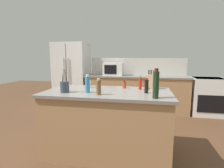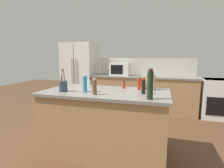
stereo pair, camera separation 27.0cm
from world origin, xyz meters
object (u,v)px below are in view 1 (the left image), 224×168
dish_soap_bottle (87,84)px  pepper_grinder (99,87)px  utensil_crock (65,86)px  microwave (113,69)px  hot_sauce_bottle (140,83)px  wine_bottle (156,84)px  soy_sauce_bottle (146,86)px  salt_shaker (89,84)px  refrigerator (72,75)px  knife_block (151,82)px  range_oven (207,96)px  spice_jar_paprika (124,85)px

dish_soap_bottle → pepper_grinder: bearing=-31.2°
utensil_crock → pepper_grinder: bearing=-7.1°
microwave → hot_sauce_bottle: (0.77, -1.98, -0.07)m
wine_bottle → soy_sauce_bottle: 0.31m
microwave → salt_shaker: (-0.04, -1.96, -0.11)m
salt_shaker → pepper_grinder: bearing=-59.5°
salt_shaker → microwave: bearing=88.9°
refrigerator → wine_bottle: refrigerator is taller
wine_bottle → knife_block: bearing=93.7°
pepper_grinder → utensil_crock: bearing=172.9°
refrigerator → utensil_crock: refrigerator is taller
range_oven → salt_shaker: bearing=-140.8°
refrigerator → wine_bottle: bearing=-49.7°
salt_shaker → pepper_grinder: (0.29, -0.50, 0.04)m
spice_jar_paprika → dish_soap_bottle: dish_soap_bottle is taller
spice_jar_paprika → dish_soap_bottle: (-0.46, -0.43, 0.07)m
soy_sauce_bottle → refrigerator: bearing=132.2°
utensil_crock → dish_soap_bottle: bearing=9.5°
microwave → wine_bottle: wine_bottle is taller
soy_sauce_bottle → dish_soap_bottle: bearing=-172.1°
spice_jar_paprika → refrigerator: bearing=131.5°
hot_sauce_bottle → wine_bottle: bearing=-70.0°
salt_shaker → spice_jar_paprika: bearing=5.3°
dish_soap_bottle → salt_shaker: bearing=105.2°
knife_block → utensil_crock: size_ratio=0.91×
pepper_grinder → range_oven: bearing=49.4°
range_oven → knife_block: knife_block is taller
range_oven → dish_soap_bottle: dish_soap_bottle is taller
spice_jar_paprika → microwave: bearing=105.3°
microwave → spice_jar_paprika: microwave is taller
refrigerator → spice_jar_paprika: bearing=-48.5°
wine_bottle → dish_soap_bottle: (-0.90, 0.18, -0.05)m
knife_block → pepper_grinder: size_ratio=1.36×
pepper_grinder → wine_bottle: bearing=-4.8°
utensil_crock → pepper_grinder: (0.50, -0.06, 0.02)m
refrigerator → utensil_crock: size_ratio=5.68×
hot_sauce_bottle → salt_shaker: size_ratio=1.65×
range_oven → utensil_crock: utensil_crock is taller
soy_sauce_bottle → spice_jar_paprika: (-0.34, 0.33, -0.04)m
hot_sauce_bottle → dish_soap_bottle: (-0.71, -0.37, 0.02)m
microwave → knife_block: microwave is taller
hot_sauce_bottle → range_oven: bearing=51.1°
hot_sauce_bottle → spice_jar_paprika: size_ratio=1.81×
wine_bottle → pepper_grinder: bearing=175.2°
range_oven → pepper_grinder: size_ratio=4.32×
hot_sauce_bottle → utensil_crock: bearing=-157.6°
utensil_crock → soy_sauce_bottle: size_ratio=1.56×
knife_block → wine_bottle: 0.63m
hot_sauce_bottle → pepper_grinder: pepper_grinder is taller
hot_sauce_bottle → pepper_grinder: bearing=-137.0°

